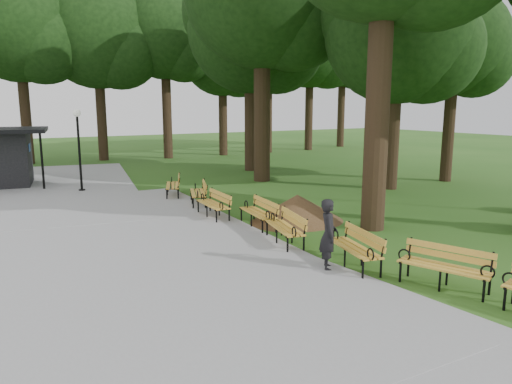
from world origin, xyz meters
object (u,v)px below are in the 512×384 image
bench_6 (198,193)px  lawn_tree_4 (251,30)px  bench_1 (444,268)px  lawn_tree_5 (455,43)px  dirt_mound (297,208)px  lawn_tree_1 (398,30)px  bench_5 (213,205)px  bench_3 (284,228)px  person (328,235)px  lamp_post (78,134)px  bench_2 (354,248)px  bench_7 (173,185)px  bench_4 (258,213)px

bench_6 → lawn_tree_4: lawn_tree_4 is taller
bench_1 → lawn_tree_5: size_ratio=0.21×
dirt_mound → lawn_tree_1: size_ratio=0.26×
bench_1 → lawn_tree_4: size_ratio=0.17×
dirt_mound → bench_5: same height
lawn_tree_1 → bench_3: bearing=-151.6°
lawn_tree_4 → lawn_tree_5: (6.35, -8.24, -1.18)m
bench_1 → bench_5: same height
person → bench_1: size_ratio=0.86×
bench_6 → lawn_tree_4: bearing=158.5°
person → dirt_mound: bearing=5.9°
bench_1 → lawn_tree_5: lawn_tree_5 is taller
lamp_post → bench_1: size_ratio=1.86×
bench_2 → bench_6: bearing=-164.6°
bench_5 → lawn_tree_1: (9.22, 1.05, 6.38)m
bench_7 → bench_4: bearing=25.6°
dirt_mound → bench_3: 2.58m
lamp_post → lawn_tree_1: lawn_tree_1 is taller
bench_3 → lawn_tree_1: 11.93m
lawn_tree_1 → lawn_tree_4: bearing=105.4°
dirt_mound → bench_6: bearing=112.9°
lamp_post → bench_2: 13.97m
person → bench_6: bearing=30.1°
person → bench_4: person is taller
bench_2 → bench_7: same height
bench_3 → dirt_mound: bearing=150.4°
bench_6 → lawn_tree_5: size_ratio=0.21×
lamp_post → lawn_tree_1: size_ratio=0.35×
bench_4 → lawn_tree_1: lawn_tree_1 is taller
bench_6 → bench_5: bearing=9.6°
bench_6 → bench_3: bearing=19.6°
bench_3 → bench_4: (0.30, 1.91, 0.00)m
lawn_tree_1 → lawn_tree_4: lawn_tree_4 is taller
bench_4 → bench_7: same height
bench_5 → bench_7: 4.30m
dirt_mound → bench_5: size_ratio=1.39×
bench_6 → lawn_tree_1: 10.95m
lawn_tree_5 → bench_2: bearing=-149.6°
bench_1 → bench_6: bearing=165.1°
bench_1 → lawn_tree_1: lawn_tree_1 is taller
bench_1 → bench_3: (-1.06, 4.26, 0.00)m
bench_4 → bench_5: 1.95m
bench_7 → lawn_tree_4: bearing=149.2°
bench_3 → lawn_tree_1: size_ratio=0.19×
bench_3 → bench_5: 3.76m
person → lawn_tree_5: lawn_tree_5 is taller
bench_1 → lawn_tree_5: 16.23m
bench_4 → bench_6: same height
dirt_mound → lawn_tree_5: lawn_tree_5 is taller
bench_4 → person: bearing=-1.2°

